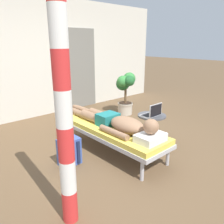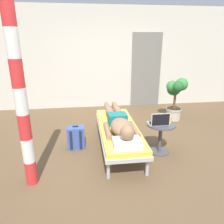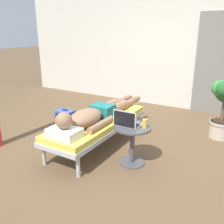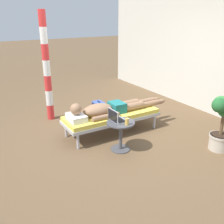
# 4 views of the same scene
# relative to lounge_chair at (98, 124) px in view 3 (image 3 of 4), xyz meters

# --- Properties ---
(ground_plane) EXTENTS (40.00, 40.00, 0.00)m
(ground_plane) POSITION_rel_lounge_chair_xyz_m (0.08, 0.04, -0.35)
(ground_plane) COLOR brown
(house_wall_back) EXTENTS (7.60, 0.20, 2.70)m
(house_wall_back) POSITION_rel_lounge_chair_xyz_m (0.00, 2.63, 1.00)
(house_wall_back) COLOR beige
(house_wall_back) RESTS_ON ground
(house_door_panel) EXTENTS (0.84, 0.03, 2.04)m
(house_door_panel) POSITION_rel_lounge_chair_xyz_m (1.20, 2.52, 0.67)
(house_door_panel) COLOR slate
(house_door_panel) RESTS_ON ground
(lounge_chair) EXTENTS (0.66, 1.92, 0.42)m
(lounge_chair) POSITION_rel_lounge_chair_xyz_m (0.00, 0.00, 0.00)
(lounge_chair) COLOR #B7B7BC
(lounge_chair) RESTS_ON ground
(person_reclining) EXTENTS (0.53, 2.17, 0.32)m
(person_reclining) POSITION_rel_lounge_chair_xyz_m (-0.00, -0.07, 0.17)
(person_reclining) COLOR white
(person_reclining) RESTS_ON lounge_chair
(side_table) EXTENTS (0.48, 0.48, 0.52)m
(side_table) POSITION_rel_lounge_chair_xyz_m (0.68, -0.23, 0.01)
(side_table) COLOR #4C4C51
(side_table) RESTS_ON ground
(laptop) EXTENTS (0.31, 0.24, 0.23)m
(laptop) POSITION_rel_lounge_chair_xyz_m (0.62, -0.28, 0.24)
(laptop) COLOR silver
(laptop) RESTS_ON side_table
(drink_glass) EXTENTS (0.06, 0.06, 0.11)m
(drink_glass) POSITION_rel_lounge_chair_xyz_m (0.83, -0.21, 0.23)
(drink_glass) COLOR gold
(drink_glass) RESTS_ON side_table
(backpack) EXTENTS (0.30, 0.26, 0.42)m
(backpack) POSITION_rel_lounge_chair_xyz_m (-0.75, 0.12, -0.15)
(backpack) COLOR #3F59A5
(backpack) RESTS_ON ground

